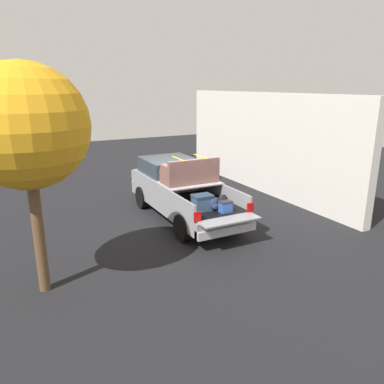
# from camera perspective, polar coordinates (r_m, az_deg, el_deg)

# --- Properties ---
(ground_plane) EXTENTS (40.00, 40.00, 0.00)m
(ground_plane) POSITION_cam_1_polar(r_m,az_deg,el_deg) (13.11, -1.21, -3.98)
(ground_plane) COLOR black
(pickup_truck) EXTENTS (6.05, 2.06, 2.23)m
(pickup_truck) POSITION_cam_1_polar(r_m,az_deg,el_deg) (13.14, -1.96, 0.49)
(pickup_truck) COLOR gray
(pickup_truck) RESTS_ON ground_plane
(building_facade) EXTENTS (11.23, 0.36, 4.18)m
(building_facade) POSITION_cam_1_polar(r_m,az_deg,el_deg) (16.54, 10.51, 7.46)
(building_facade) COLOR silver
(building_facade) RESTS_ON ground_plane
(tree_background) EXTENTS (2.58, 2.58, 4.97)m
(tree_background) POSITION_cam_1_polar(r_m,az_deg,el_deg) (8.32, -24.03, 8.96)
(tree_background) COLOR brown
(tree_background) RESTS_ON ground_plane
(trash_can) EXTENTS (0.60, 0.60, 0.98)m
(trash_can) POSITION_cam_1_polar(r_m,az_deg,el_deg) (17.97, 1.95, 3.22)
(trash_can) COLOR #2D2D33
(trash_can) RESTS_ON ground_plane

